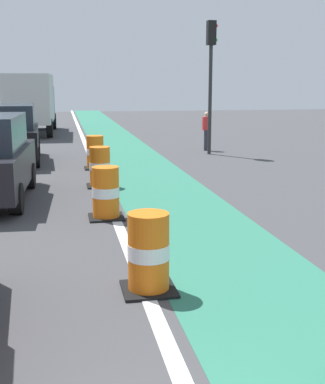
# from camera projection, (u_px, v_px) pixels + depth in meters

# --- Properties ---
(bike_lane_strip) EXTENTS (2.50, 80.00, 0.01)m
(bike_lane_strip) POSITION_uv_depth(u_px,v_px,m) (154.00, 182.00, 14.80)
(bike_lane_strip) COLOR #2D755B
(bike_lane_strip) RESTS_ON ground
(lane_divider_stripe) EXTENTS (0.20, 80.00, 0.01)m
(lane_divider_stripe) POSITION_uv_depth(u_px,v_px,m) (102.00, 184.00, 14.52)
(lane_divider_stripe) COLOR silver
(lane_divider_stripe) RESTS_ON ground
(parked_suv_third) EXTENTS (2.04, 4.66, 2.04)m
(parked_suv_third) POSITION_uv_depth(u_px,v_px,m) (11.00, 133.00, 18.41)
(parked_suv_third) COLOR black
(parked_suv_third) RESTS_ON ground
(traffic_barrel_front) EXTENTS (0.73, 0.73, 1.09)m
(traffic_barrel_front) POSITION_uv_depth(u_px,v_px,m) (149.00, 253.00, 7.00)
(traffic_barrel_front) COLOR orange
(traffic_barrel_front) RESTS_ON ground
(traffic_barrel_mid) EXTENTS (0.73, 0.73, 1.09)m
(traffic_barrel_mid) POSITION_uv_depth(u_px,v_px,m) (106.00, 193.00, 10.80)
(traffic_barrel_mid) COLOR orange
(traffic_barrel_mid) RESTS_ON ground
(traffic_barrel_back) EXTENTS (0.73, 0.73, 1.09)m
(traffic_barrel_back) POSITION_uv_depth(u_px,v_px,m) (100.00, 167.00, 14.14)
(traffic_barrel_back) COLOR orange
(traffic_barrel_back) RESTS_ON ground
(traffic_barrel_far) EXTENTS (0.73, 0.73, 1.09)m
(traffic_barrel_far) POSITION_uv_depth(u_px,v_px,m) (95.00, 153.00, 17.09)
(traffic_barrel_far) COLOR orange
(traffic_barrel_far) RESTS_ON ground
(delivery_truck_down_block) EXTENTS (2.52, 7.66, 3.23)m
(delivery_truck_down_block) POSITION_uv_depth(u_px,v_px,m) (31.00, 100.00, 28.60)
(delivery_truck_down_block) COLOR beige
(delivery_truck_down_block) RESTS_ON ground
(traffic_light_corner) EXTENTS (0.41, 0.32, 5.10)m
(traffic_light_corner) POSITION_uv_depth(u_px,v_px,m) (211.00, 64.00, 20.01)
(traffic_light_corner) COLOR #2D2D2D
(traffic_light_corner) RESTS_ON ground
(pedestrian_crossing) EXTENTS (0.34, 0.20, 1.61)m
(pedestrian_crossing) POSITION_uv_depth(u_px,v_px,m) (206.00, 130.00, 21.64)
(pedestrian_crossing) COLOR #33333D
(pedestrian_crossing) RESTS_ON ground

